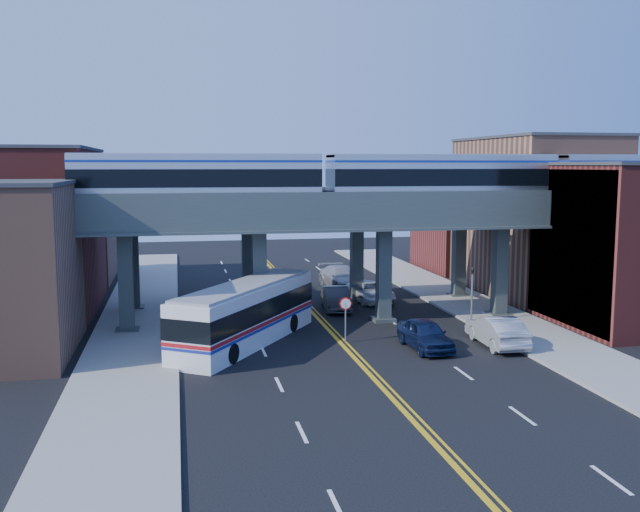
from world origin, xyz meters
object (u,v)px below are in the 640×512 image
object	(u,v)px
car_lane_b	(336,299)
car_parked_curb	(497,331)
stop_sign	(346,312)
traffic_signal	(472,288)
transit_bus	(246,314)
transit_train	(442,178)
car_lane_a	(425,335)
car_lane_c	(370,292)
car_lane_d	(342,278)

from	to	relation	value
car_lane_b	car_parked_curb	distance (m)	13.24
stop_sign	traffic_signal	bearing A→B (deg)	18.63
car_lane_b	transit_bus	bearing A→B (deg)	-125.54
stop_sign	car_lane_b	world-z (taller)	stop_sign
traffic_signal	car_lane_b	world-z (taller)	traffic_signal
transit_train	car_lane_a	xyz separation A→B (m)	(-3.55, -7.25, -8.39)
stop_sign	car_parked_curb	size ratio (longest dim) A/B	0.51
transit_train	car_lane_a	bearing A→B (deg)	-116.08
car_lane_c	stop_sign	bearing A→B (deg)	-116.95
car_lane_b	car_lane_c	size ratio (longest dim) A/B	0.92
car_lane_a	car_lane_c	bearing A→B (deg)	84.57
transit_train	transit_bus	size ratio (longest dim) A/B	3.75
stop_sign	transit_bus	world-z (taller)	transit_bus
car_lane_b	car_lane_d	xyz separation A→B (m)	(2.41, 8.32, 0.11)
car_lane_d	car_parked_curb	size ratio (longest dim) A/B	1.20
car_lane_a	car_lane_b	world-z (taller)	car_lane_a
stop_sign	transit_bus	xyz separation A→B (m)	(-5.52, 0.99, -0.08)
car_lane_d	stop_sign	bearing A→B (deg)	-110.48
car_lane_d	car_lane_c	bearing A→B (deg)	-90.35
transit_bus	car_lane_c	distance (m)	14.78
car_lane_a	car_parked_curb	world-z (taller)	car_parked_curb
car_lane_a	car_lane_c	xyz separation A→B (m)	(0.72, 13.91, -0.08)
transit_bus	transit_train	bearing A→B (deg)	-39.88
stop_sign	car_lane_d	bearing A→B (deg)	77.36
traffic_signal	car_lane_c	bearing A→B (deg)	116.05
car_lane_d	car_lane_a	bearing A→B (deg)	-97.74
transit_train	stop_sign	distance (m)	11.69
transit_train	car_lane_d	bearing A→B (deg)	106.09
car_parked_curb	car_lane_a	bearing A→B (deg)	0.41
car_lane_d	car_parked_curb	bearing A→B (deg)	-85.99
car_lane_c	car_parked_curb	xyz separation A→B (m)	(3.40, -14.04, 0.12)
car_lane_a	car_lane_c	distance (m)	13.93
transit_train	traffic_signal	world-z (taller)	transit_train
transit_bus	car_lane_a	bearing A→B (deg)	-75.91
car_lane_a	stop_sign	bearing A→B (deg)	147.81
traffic_signal	car_lane_d	size ratio (longest dim) A/B	0.66
transit_bus	car_lane_d	distance (m)	18.97
transit_bus	car_lane_c	bearing A→B (deg)	-10.71
transit_bus	traffic_signal	bearing A→B (deg)	-49.07
transit_bus	car_lane_c	world-z (taller)	transit_bus
stop_sign	car_parked_curb	bearing A→B (deg)	-16.48
traffic_signal	car_lane_d	world-z (taller)	traffic_signal
car_lane_b	car_parked_curb	xyz separation A→B (m)	(6.57, -11.50, 0.06)
car_lane_b	car_lane_d	world-z (taller)	car_lane_d
car_lane_b	car_lane_d	bearing A→B (deg)	79.20
car_lane_a	car_lane_b	xyz separation A→B (m)	(-2.45, 11.36, -0.02)
stop_sign	car_lane_c	size ratio (longest dim) A/B	0.50
car_lane_c	transit_bus	bearing A→B (deg)	-138.83
car_lane_b	transit_train	bearing A→B (deg)	-29.09
traffic_signal	car_lane_c	xyz separation A→B (m)	(-4.23, 8.65, -1.57)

